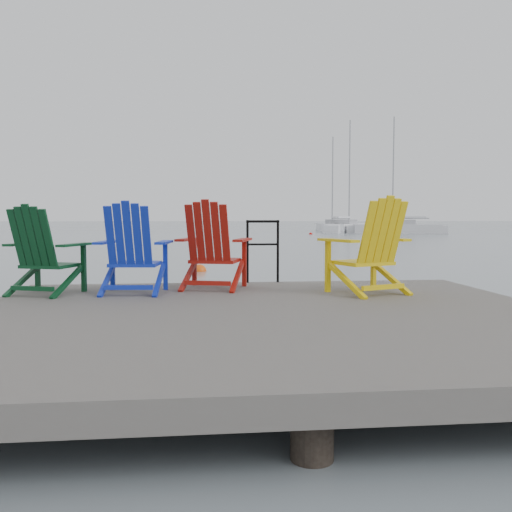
{
  "coord_description": "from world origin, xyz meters",
  "views": [
    {
      "loc": [
        -0.66,
        -5.28,
        1.44
      ],
      "look_at": [
        0.2,
        2.91,
        0.85
      ],
      "focal_mm": 38.0,
      "sensor_mm": 36.0,
      "label": 1
    }
  ],
  "objects": [
    {
      "name": "ground",
      "position": [
        0.0,
        0.0,
        0.0
      ],
      "size": [
        400.0,
        400.0,
        0.0
      ],
      "primitive_type": "plane",
      "color": "slate",
      "rests_on": "ground"
    },
    {
      "name": "buoy_b",
      "position": [
        2.16,
        28.25,
        0.0
      ],
      "size": [
        0.33,
        0.33,
        0.33
      ],
      "primitive_type": "sphere",
      "color": "#C43B0B",
      "rests_on": "ground"
    },
    {
      "name": "dock",
      "position": [
        0.0,
        0.0,
        0.35
      ],
      "size": [
        6.0,
        5.0,
        1.4
      ],
      "color": "#2D2A28",
      "rests_on": "ground"
    },
    {
      "name": "chair_green",
      "position": [
        -2.54,
        1.5,
        1.03
      ],
      "size": [
        1.0,
        0.96,
        1.06
      ],
      "rotation": [
        0.0,
        0.0,
        -0.33
      ],
      "color": "#0A371A",
      "rests_on": "dock"
    },
    {
      "name": "buoy_d",
      "position": [
        8.77,
        40.0,
        0.0
      ],
      "size": [
        0.31,
        0.31,
        0.31
      ],
      "primitive_type": "sphere",
      "color": "red",
      "rests_on": "ground"
    },
    {
      "name": "chair_blue",
      "position": [
        -1.47,
        1.47,
        1.05
      ],
      "size": [
        0.93,
        0.87,
        1.09
      ],
      "rotation": [
        0.0,
        0.0,
        -0.1
      ],
      "color": "#1128B2",
      "rests_on": "dock"
    },
    {
      "name": "buoy_a",
      "position": [
        -0.66,
        9.22,
        0.0
      ],
      "size": [
        0.37,
        0.37,
        0.37
      ],
      "primitive_type": "sphere",
      "color": "#EC520D",
      "rests_on": "ground"
    },
    {
      "name": "chair_yellow",
      "position": [
        1.42,
        1.14,
        1.08
      ],
      "size": [
        1.1,
        1.05,
        1.15
      ],
      "rotation": [
        0.0,
        0.0,
        0.36
      ],
      "color": "yellow",
      "rests_on": "dock"
    },
    {
      "name": "sailboat_mid",
      "position": [
        13.82,
        46.67,
        0.36
      ],
      "size": [
        6.34,
        7.84,
        11.21
      ],
      "rotation": [
        0.0,
        0.0,
        -0.61
      ],
      "color": "white",
      "rests_on": "ground"
    },
    {
      "name": "sailboat_near",
      "position": [
        12.98,
        49.03,
        0.36
      ],
      "size": [
        2.06,
        7.11,
        9.92
      ],
      "rotation": [
        0.0,
        0.0,
        0.03
      ],
      "color": "white",
      "rests_on": "ground"
    },
    {
      "name": "chair_red",
      "position": [
        -0.49,
        1.78,
        1.06
      ],
      "size": [
        1.04,
        0.99,
        1.12
      ],
      "rotation": [
        0.0,
        0.0,
        -0.28
      ],
      "color": "#97130B",
      "rests_on": "dock"
    },
    {
      "name": "sailboat_far",
      "position": [
        17.32,
        42.59,
        0.36
      ],
      "size": [
        8.0,
        3.34,
        10.81
      ],
      "rotation": [
        0.0,
        0.0,
        1.4
      ],
      "color": "silver",
      "rests_on": "ground"
    },
    {
      "name": "buoy_c",
      "position": [
        12.6,
        33.24,
        0.0
      ],
      "size": [
        0.38,
        0.38,
        0.38
      ],
      "primitive_type": "sphere",
      "color": "red",
      "rests_on": "ground"
    },
    {
      "name": "handrail",
      "position": [
        0.25,
        2.45,
        1.04
      ],
      "size": [
        0.48,
        0.04,
        0.9
      ],
      "color": "black",
      "rests_on": "dock"
    }
  ]
}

